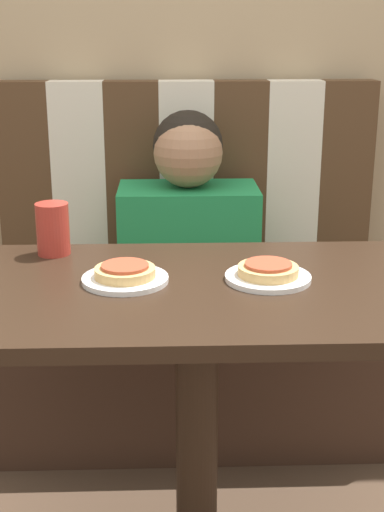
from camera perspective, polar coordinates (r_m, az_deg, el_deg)
name	(u,v)px	position (r m, az deg, el deg)	size (l,w,h in m)	color
wall_back	(185,21)	(2.46, -0.56, 18.27)	(7.00, 0.05, 2.60)	tan
booth_seat	(189,365)	(2.39, -0.28, -8.70)	(1.24, 0.53, 0.43)	#382319
booth_backrest	(186,185)	(2.41, -0.46, 5.66)	(1.24, 0.09, 0.69)	#4C331E
dining_table	(197,328)	(1.61, 0.41, -5.74)	(1.06, 0.63, 0.74)	black
person	(188,217)	(2.22, -0.30, 3.11)	(0.43, 0.26, 0.62)	#1E8447
plate_left	(125,279)	(1.60, -5.36, -1.86)	(0.19, 0.19, 0.01)	white
plate_right	(268,278)	(1.61, 6.09, -1.73)	(0.19, 0.19, 0.01)	white
pizza_left	(125,271)	(1.59, -5.38, -1.21)	(0.14, 0.14, 0.03)	tan
pizza_right	(268,269)	(1.60, 6.11, -1.08)	(0.14, 0.14, 0.03)	tan
drinking_cup	(53,229)	(1.80, -11.07, 2.14)	(0.08, 0.08, 0.13)	#B23328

